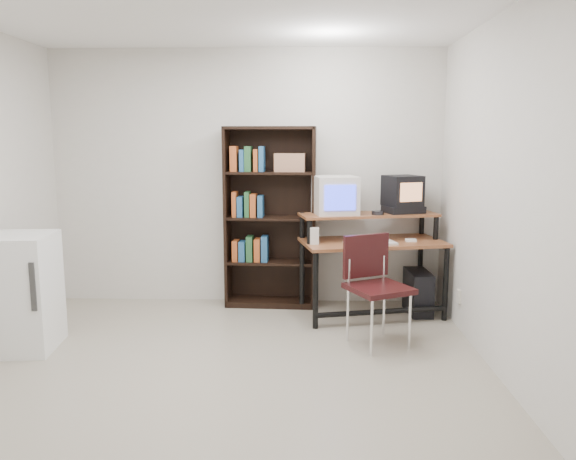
{
  "coord_description": "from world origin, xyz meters",
  "views": [
    {
      "loc": [
        0.59,
        -3.78,
        1.7
      ],
      "look_at": [
        0.45,
        1.1,
        0.91
      ],
      "focal_mm": 35.0,
      "sensor_mm": 36.0,
      "label": 1
    }
  ],
  "objects_px": {
    "computer_desk": "(372,244)",
    "mini_fridge": "(18,292)",
    "crt_tv": "(403,191)",
    "crt_monitor": "(335,196)",
    "school_chair": "(374,278)",
    "bookshelf": "(270,215)",
    "pc_tower": "(418,292)"
  },
  "relations": [
    {
      "from": "crt_monitor",
      "to": "school_chair",
      "type": "height_order",
      "value": "crt_monitor"
    },
    {
      "from": "computer_desk",
      "to": "bookshelf",
      "type": "xyz_separation_m",
      "value": [
        -1.0,
        0.3,
        0.23
      ]
    },
    {
      "from": "computer_desk",
      "to": "crt_tv",
      "type": "bearing_deg",
      "value": 17.29
    },
    {
      "from": "crt_tv",
      "to": "school_chair",
      "type": "relative_size",
      "value": 0.45
    },
    {
      "from": "crt_tv",
      "to": "mini_fridge",
      "type": "height_order",
      "value": "crt_tv"
    },
    {
      "from": "computer_desk",
      "to": "crt_tv",
      "type": "distance_m",
      "value": 0.61
    },
    {
      "from": "school_chair",
      "to": "mini_fridge",
      "type": "relative_size",
      "value": 0.96
    },
    {
      "from": "school_chair",
      "to": "bookshelf",
      "type": "xyz_separation_m",
      "value": [
        -0.93,
        1.07,
        0.37
      ]
    },
    {
      "from": "crt_monitor",
      "to": "mini_fridge",
      "type": "distance_m",
      "value": 2.91
    },
    {
      "from": "computer_desk",
      "to": "crt_monitor",
      "type": "height_order",
      "value": "crt_monitor"
    },
    {
      "from": "crt_tv",
      "to": "mini_fridge",
      "type": "bearing_deg",
      "value": 178.38
    },
    {
      "from": "crt_monitor",
      "to": "crt_tv",
      "type": "relative_size",
      "value": 1.14
    },
    {
      "from": "crt_monitor",
      "to": "crt_tv",
      "type": "height_order",
      "value": "same"
    },
    {
      "from": "crt_tv",
      "to": "bookshelf",
      "type": "distance_m",
      "value": 1.34
    },
    {
      "from": "pc_tower",
      "to": "mini_fridge",
      "type": "distance_m",
      "value": 3.61
    },
    {
      "from": "pc_tower",
      "to": "mini_fridge",
      "type": "bearing_deg",
      "value": -167.01
    },
    {
      "from": "computer_desk",
      "to": "crt_tv",
      "type": "relative_size",
      "value": 3.57
    },
    {
      "from": "bookshelf",
      "to": "mini_fridge",
      "type": "distance_m",
      "value": 2.4
    },
    {
      "from": "computer_desk",
      "to": "mini_fridge",
      "type": "distance_m",
      "value": 3.14
    },
    {
      "from": "computer_desk",
      "to": "pc_tower",
      "type": "height_order",
      "value": "computer_desk"
    },
    {
      "from": "crt_monitor",
      "to": "mini_fridge",
      "type": "relative_size",
      "value": 0.49
    },
    {
      "from": "computer_desk",
      "to": "pc_tower",
      "type": "distance_m",
      "value": 0.68
    },
    {
      "from": "computer_desk",
      "to": "school_chair",
      "type": "xyz_separation_m",
      "value": [
        -0.07,
        -0.77,
        -0.14
      ]
    },
    {
      "from": "crt_monitor",
      "to": "mini_fridge",
      "type": "xyz_separation_m",
      "value": [
        -2.61,
        -1.09,
        -0.68
      ]
    },
    {
      "from": "mini_fridge",
      "to": "pc_tower",
      "type": "bearing_deg",
      "value": 11.58
    },
    {
      "from": "pc_tower",
      "to": "bookshelf",
      "type": "distance_m",
      "value": 1.66
    },
    {
      "from": "pc_tower",
      "to": "school_chair",
      "type": "xyz_separation_m",
      "value": [
        -0.54,
        -0.82,
        0.35
      ]
    },
    {
      "from": "computer_desk",
      "to": "bookshelf",
      "type": "height_order",
      "value": "bookshelf"
    },
    {
      "from": "mini_fridge",
      "to": "school_chair",
      "type": "bearing_deg",
      "value": -0.91
    },
    {
      "from": "crt_monitor",
      "to": "mini_fridge",
      "type": "height_order",
      "value": "crt_monitor"
    },
    {
      "from": "computer_desk",
      "to": "mini_fridge",
      "type": "relative_size",
      "value": 1.53
    },
    {
      "from": "school_chair",
      "to": "crt_monitor",
      "type": "bearing_deg",
      "value": 81.95
    }
  ]
}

